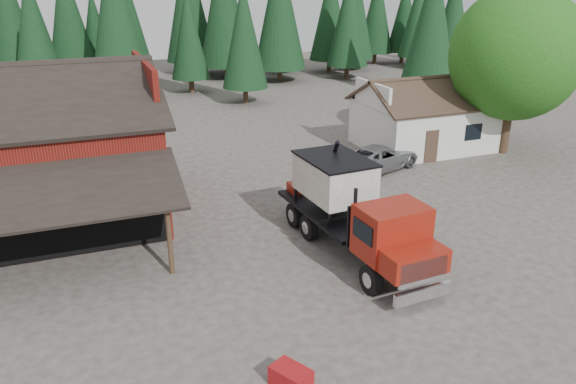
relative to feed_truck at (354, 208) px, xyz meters
name	(u,v)px	position (x,y,z in m)	size (l,w,h in m)	color
ground	(328,272)	(-1.64, -1.21, -1.95)	(120.00, 120.00, 0.00)	#443C35
red_barn	(18,163)	(-12.64, 8.69, 0.74)	(12.80, 13.63, 7.18)	maroon
farmhouse	(425,122)	(11.35, 11.78, -0.29)	(8.60, 6.42, 4.65)	silver
deciduous_tree	(516,59)	(15.37, 8.76, 3.95)	(8.00, 8.00, 10.20)	#382619
conifer_backdrop	(156,84)	(-1.64, 40.79, -1.95)	(76.00, 16.00, 16.00)	black
near_pine_b	(244,34)	(4.36, 28.79, 3.93)	(3.96, 3.96, 10.40)	#382619
near_pine_c	(432,20)	(20.36, 24.79, 4.94)	(4.84, 4.84, 12.40)	#382619
near_pine_d	(115,16)	(-5.64, 32.79, 5.44)	(5.28, 5.28, 13.40)	#382619
feed_truck	(354,208)	(0.00, 0.00, 0.00)	(3.21, 9.41, 4.18)	black
silver_car	(380,157)	(6.36, 8.79, -1.23)	(2.40, 5.20, 1.45)	#A5A7AD
equip_box	(291,378)	(-5.33, -6.65, -1.65)	(0.70, 1.10, 0.60)	maroon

